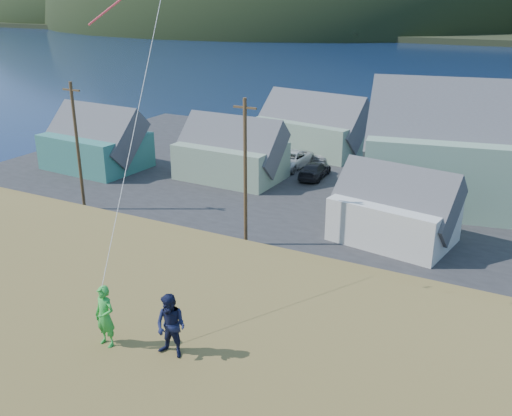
% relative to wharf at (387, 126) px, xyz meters
% --- Properties ---
extents(ground, '(900.00, 900.00, 0.00)m').
position_rel_wharf_xyz_m(ground, '(6.00, -40.00, -0.45)').
color(ground, '#0A1638').
rests_on(ground, ground).
extents(grass_strip, '(110.00, 8.00, 0.10)m').
position_rel_wharf_xyz_m(grass_strip, '(6.00, -42.00, -0.40)').
color(grass_strip, '#4C3D19').
rests_on(grass_strip, ground).
extents(waterfront_lot, '(72.00, 36.00, 0.12)m').
position_rel_wharf_xyz_m(waterfront_lot, '(6.00, -23.00, -0.39)').
color(waterfront_lot, '#28282B').
rests_on(waterfront_lot, ground).
extents(wharf, '(26.00, 14.00, 0.90)m').
position_rel_wharf_xyz_m(wharf, '(0.00, 0.00, 0.00)').
color(wharf, gray).
rests_on(wharf, ground).
extents(shed_teal, '(9.72, 7.15, 7.39)m').
position_rel_wharf_xyz_m(shed_teal, '(-20.13, -29.36, 2.30)').
color(shed_teal, '#2D666B').
rests_on(shed_teal, waterfront_lot).
extents(shed_palegreen_near, '(9.64, 6.23, 6.89)m').
position_rel_wharf_xyz_m(shed_palegreen_near, '(-7.05, -26.27, 2.15)').
color(shed_palegreen_near, gray).
rests_on(shed_palegreen_near, waterfront_lot).
extents(shed_white, '(8.69, 6.43, 6.36)m').
position_rel_wharf_xyz_m(shed_white, '(9.61, -33.26, 2.00)').
color(shed_white, silver).
rests_on(shed_white, waterfront_lot).
extents(shed_palegreen_far, '(12.23, 8.23, 7.63)m').
position_rel_wharf_xyz_m(shed_palegreen_far, '(-4.11, -14.33, 2.46)').
color(shed_palegreen_far, gray).
rests_on(shed_palegreen_far, waterfront_lot).
extents(utility_poles, '(31.77, 0.24, 9.80)m').
position_rel_wharf_xyz_m(utility_poles, '(1.32, -38.50, 4.37)').
color(utility_poles, '#47331E').
rests_on(utility_poles, waterfront_lot).
extents(parked_cars, '(20.11, 12.80, 1.58)m').
position_rel_wharf_xyz_m(parked_cars, '(-2.47, -18.99, 0.42)').
color(parked_cars, silver).
rests_on(parked_cars, waterfront_lot).
extents(kite_flyer_green, '(0.66, 0.46, 1.70)m').
position_rel_wharf_xyz_m(kite_flyer_green, '(8.49, -59.50, 7.60)').
color(kite_flyer_green, green).
rests_on(kite_flyer_green, hillside).
extents(kite_flyer_navy, '(0.86, 0.67, 1.73)m').
position_rel_wharf_xyz_m(kite_flyer_navy, '(10.29, -59.10, 7.61)').
color(kite_flyer_navy, '#141937').
rests_on(kite_flyer_navy, hillside).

